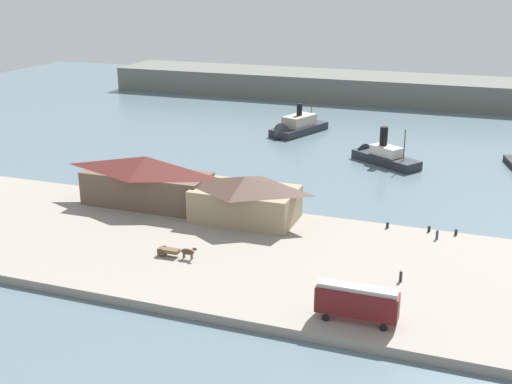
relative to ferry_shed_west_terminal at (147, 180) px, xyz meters
name	(u,v)px	position (x,y,z in m)	size (l,w,h in m)	color
ground_plane	(267,208)	(18.94, 8.67, -5.62)	(320.00, 320.00, 0.00)	slate
quay_promenade	(219,252)	(18.94, -13.33, -5.02)	(110.00, 36.00, 1.20)	gray
seawall_edge	(260,212)	(18.94, 5.07, -5.12)	(110.00, 0.80, 1.00)	slate
ferry_shed_west_terminal	(147,180)	(0.00, 0.00, 0.00)	(22.40, 8.62, 8.70)	brown
ferry_shed_east_terminal	(245,198)	(18.43, -0.81, -0.71)	(16.87, 10.38, 7.31)	#998466
street_tram	(357,301)	(41.99, -27.07, -1.83)	(9.47, 2.47, 4.46)	maroon
horse_cart	(176,251)	(14.48, -18.12, -3.49)	(5.99, 1.32, 1.87)	brown
pedestrian_near_west_shed	(437,235)	(48.67, 1.13, -3.69)	(0.39, 0.39, 1.59)	#33384C
pedestrian_at_waters_edge	(401,276)	(45.45, -15.08, -3.68)	(0.40, 0.40, 1.62)	#232328
mooring_post_center_west	(387,225)	(40.92, 3.17, -3.97)	(0.44, 0.44, 0.90)	black
mooring_post_east	(456,232)	(51.28, 3.82, -3.97)	(0.44, 0.44, 0.90)	black
mooring_post_west	(429,229)	(47.26, 3.84, -3.97)	(0.44, 0.44, 0.90)	black
ferry_near_quay	(380,156)	(32.91, 44.54, -4.06)	(17.22, 13.56, 9.90)	#23282D
ferry_approaching_east	(294,128)	(7.75, 63.25, -3.93)	(12.41, 20.08, 9.75)	#23282D
far_headland	(375,88)	(18.94, 118.67, -1.62)	(180.00, 24.00, 8.00)	#60665B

